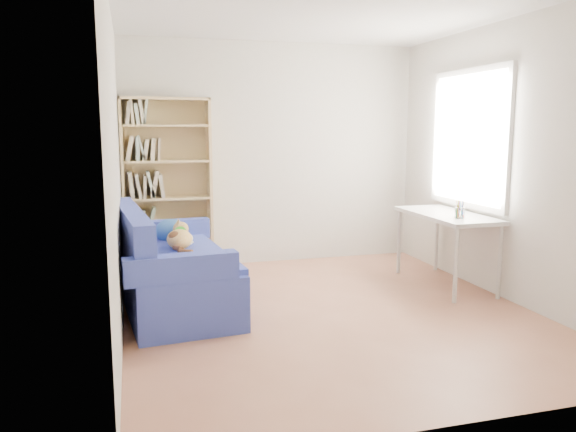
# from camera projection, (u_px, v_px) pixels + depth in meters

# --- Properties ---
(ground) EXTENTS (4.00, 4.00, 0.00)m
(ground) POSITION_uv_depth(u_px,v_px,m) (329.00, 312.00, 4.96)
(ground) COLOR #955B43
(ground) RESTS_ON ground
(room_shell) EXTENTS (3.54, 4.04, 2.62)m
(room_shell) POSITION_uv_depth(u_px,v_px,m) (341.00, 125.00, 4.77)
(room_shell) COLOR silver
(room_shell) RESTS_ON ground
(sofa) EXTENTS (1.05, 1.92, 0.91)m
(sofa) POSITION_uv_depth(u_px,v_px,m) (169.00, 269.00, 5.09)
(sofa) COLOR navy
(sofa) RESTS_ON ground
(bookshelf) EXTENTS (0.97, 0.30, 1.94)m
(bookshelf) POSITION_uv_depth(u_px,v_px,m) (168.00, 193.00, 6.24)
(bookshelf) COLOR tan
(bookshelf) RESTS_ON ground
(desk) EXTENTS (0.57, 1.24, 0.75)m
(desk) POSITION_uv_depth(u_px,v_px,m) (447.00, 220.00, 5.72)
(desk) COLOR white
(desk) RESTS_ON ground
(pen_cup) EXTENTS (0.09, 0.09, 0.17)m
(pen_cup) POSITION_uv_depth(u_px,v_px,m) (460.00, 212.00, 5.39)
(pen_cup) COLOR white
(pen_cup) RESTS_ON desk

